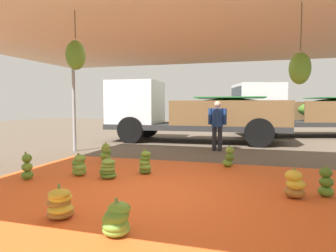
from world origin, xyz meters
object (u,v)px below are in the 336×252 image
banana_bunch_0 (229,158)px  banana_bunch_8 (60,204)px  banana_bunch_4 (295,185)px  banana_bunch_1 (145,163)px  banana_bunch_6 (27,168)px  banana_bunch_2 (79,166)px  banana_bunch_7 (108,169)px  banana_bunch_9 (326,183)px  banana_bunch_5 (106,153)px  banana_bunch_3 (116,220)px  cargo_truck_main (188,111)px  worker_0 (217,122)px  cargo_truck_far (305,110)px

banana_bunch_0 → banana_bunch_8: 4.19m
banana_bunch_0 → banana_bunch_4: 2.38m
banana_bunch_1 → banana_bunch_6: 2.28m
banana_bunch_2 → banana_bunch_7: (0.67, -0.04, -0.02)m
banana_bunch_0 → banana_bunch_4: (1.17, -2.07, -0.02)m
banana_bunch_8 → banana_bunch_6: bearing=140.8°
banana_bunch_0 → banana_bunch_9: bearing=-48.1°
banana_bunch_5 → banana_bunch_9: bearing=-18.6°
banana_bunch_3 → banana_bunch_4: bearing=44.3°
banana_bunch_8 → banana_bunch_5: bearing=109.2°
banana_bunch_0 → banana_bunch_4: banana_bunch_0 is taller
banana_bunch_1 → banana_bunch_8: size_ratio=1.11×
banana_bunch_5 → banana_bunch_8: size_ratio=1.05×
banana_bunch_1 → banana_bunch_8: bearing=-94.0°
banana_bunch_8 → banana_bunch_9: banana_bunch_9 is taller
banana_bunch_0 → banana_bunch_3: banana_bunch_0 is taller
banana_bunch_7 → cargo_truck_main: bearing=88.3°
banana_bunch_4 → cargo_truck_main: (-3.16, 6.63, 0.98)m
banana_bunch_5 → banana_bunch_7: (0.84, -1.50, -0.04)m
banana_bunch_8 → worker_0: 6.35m
banana_bunch_0 → banana_bunch_3: 4.15m
banana_bunch_0 → banana_bunch_6: bearing=-147.7°
banana_bunch_5 → cargo_truck_far: bearing=55.2°
banana_bunch_3 → banana_bunch_6: banana_bunch_6 is taller
banana_bunch_1 → banana_bunch_2: 1.34m
banana_bunch_2 → banana_bunch_9: 4.50m
worker_0 → banana_bunch_0: bearing=-76.7°
banana_bunch_8 → banana_bunch_9: bearing=29.3°
worker_0 → cargo_truck_far: bearing=59.4°
banana_bunch_6 → banana_bunch_9: 5.29m
cargo_truck_main → banana_bunch_2: bearing=-97.8°
banana_bunch_2 → banana_bunch_4: banana_bunch_4 is taller
banana_bunch_7 → banana_bunch_0: bearing=39.1°
banana_bunch_0 → worker_0: 2.57m
banana_bunch_1 → cargo_truck_far: size_ratio=0.07×
banana_bunch_6 → cargo_truck_far: (6.37, 10.31, 0.96)m
banana_bunch_5 → cargo_truck_main: bearing=77.9°
banana_bunch_2 → banana_bunch_3: bearing=-49.8°
banana_bunch_0 → banana_bunch_6: (-3.62, -2.29, 0.01)m
banana_bunch_4 → banana_bunch_5: 4.56m
cargo_truck_main → banana_bunch_8: bearing=-88.7°
banana_bunch_3 → banana_bunch_4: size_ratio=0.90×
banana_bunch_5 → banana_bunch_8: 3.72m
banana_bunch_4 → banana_bunch_0: bearing=119.4°
banana_bunch_1 → banana_bunch_6: size_ratio=1.00×
banana_bunch_1 → banana_bunch_6: (-2.00, -1.09, 0.01)m
banana_bunch_2 → cargo_truck_far: (5.59, 9.74, 0.99)m
banana_bunch_4 → banana_bunch_5: (-4.19, 1.80, 0.02)m
banana_bunch_3 → banana_bunch_8: (-0.92, 0.28, -0.00)m
cargo_truck_far → banana_bunch_8: bearing=-111.1°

